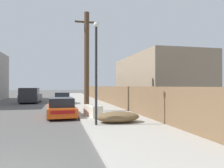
# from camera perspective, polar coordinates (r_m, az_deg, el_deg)

# --- Properties ---
(sidewalk_curb) EXTENTS (4.20, 63.00, 0.12)m
(sidewalk_curb) POSITION_cam_1_polar(r_m,az_deg,el_deg) (28.52, -6.80, -4.50)
(sidewalk_curb) COLOR #ADA89E
(sidewalk_curb) RESTS_ON ground
(discarded_fridge) EXTENTS (1.01, 1.82, 0.74)m
(discarded_fridge) POSITION_cam_1_polar(r_m,az_deg,el_deg) (13.88, -5.03, -6.98)
(discarded_fridge) COLOR silver
(discarded_fridge) RESTS_ON sidewalk_curb
(parked_sports_car_red) EXTENTS (2.00, 4.23, 1.27)m
(parked_sports_car_red) POSITION_cam_1_polar(r_m,az_deg,el_deg) (14.81, -13.22, -6.15)
(parked_sports_car_red) COLOR #E05114
(parked_sports_car_red) RESTS_ON ground
(car_parked_mid) EXTENTS (1.98, 4.13, 1.33)m
(car_parked_mid) POSITION_cam_1_polar(r_m,az_deg,el_deg) (24.81, -12.75, -3.78)
(car_parked_mid) COLOR silver
(car_parked_mid) RESTS_ON ground
(pickup_truck) EXTENTS (2.18, 5.28, 1.82)m
(pickup_truck) POSITION_cam_1_polar(r_m,az_deg,el_deg) (27.98, -20.53, -2.82)
(pickup_truck) COLOR #232328
(pickup_truck) RESTS_ON ground
(utility_pole) EXTENTS (1.80, 0.39, 7.55)m
(utility_pole) POSITION_cam_1_polar(r_m,az_deg,el_deg) (16.82, -6.64, 6.05)
(utility_pole) COLOR #4C3826
(utility_pole) RESTS_ON sidewalk_curb
(street_lamp) EXTENTS (0.26, 0.26, 5.08)m
(street_lamp) POSITION_cam_1_polar(r_m,az_deg,el_deg) (10.79, -4.17, 4.83)
(street_lamp) COLOR #232326
(street_lamp) RESTS_ON sidewalk_curb
(brush_pile) EXTENTS (2.33, 1.40, 0.57)m
(brush_pile) POSITION_cam_1_polar(r_m,az_deg,el_deg) (11.63, 1.52, -8.58)
(brush_pile) COLOR brown
(brush_pile) RESTS_ON sidewalk_curb
(wooden_fence) EXTENTS (0.08, 36.67, 1.88)m
(wooden_fence) POSITION_cam_1_polar(r_m,az_deg,el_deg) (23.30, -0.47, -2.92)
(wooden_fence) COLOR brown
(wooden_fence) RESTS_ON sidewalk_curb
(building_right_house) EXTENTS (6.00, 12.14, 5.17)m
(building_right_house) POSITION_cam_1_polar(r_m,az_deg,el_deg) (23.77, 11.74, 0.81)
(building_right_house) COLOR gray
(building_right_house) RESTS_ON ground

